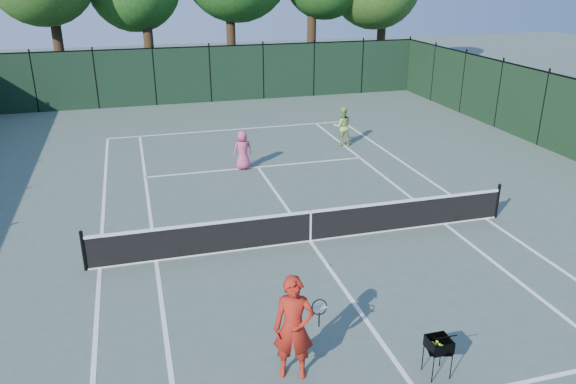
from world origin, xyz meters
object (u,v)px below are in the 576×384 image
object	(u,v)px
coach	(294,328)
player_pink	(243,150)
player_green	(342,126)
loose_ball_midcourt	(328,265)
ball_hopper	(439,345)

from	to	relation	value
coach	player_pink	xyz separation A→B (m)	(1.39, 11.42, -0.28)
player_pink	player_green	bearing A→B (deg)	-159.16
player_pink	loose_ball_midcourt	distance (m)	7.86
player_green	loose_ball_midcourt	distance (m)	10.53
loose_ball_midcourt	player_green	bearing A→B (deg)	67.38
coach	player_pink	world-z (taller)	coach
player_pink	ball_hopper	bearing A→B (deg)	93.80
ball_hopper	loose_ball_midcourt	size ratio (longest dim) A/B	11.43
loose_ball_midcourt	player_pink	bearing A→B (deg)	94.17
player_pink	loose_ball_midcourt	xyz separation A→B (m)	(0.57, -7.81, -0.69)
player_pink	loose_ball_midcourt	world-z (taller)	player_pink
ball_hopper	loose_ball_midcourt	bearing A→B (deg)	112.42
player_green	loose_ball_midcourt	size ratio (longest dim) A/B	23.70
player_green	loose_ball_midcourt	world-z (taller)	player_green
coach	player_green	size ratio (longest dim) A/B	1.24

